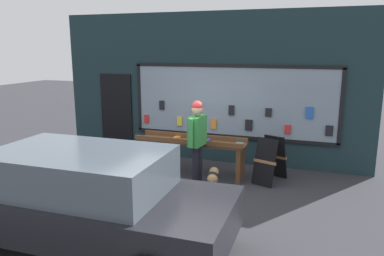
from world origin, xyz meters
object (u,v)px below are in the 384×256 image
display_table_main (191,144)px  small_dog (213,177)px  sandwich_board_sign (270,159)px  person_browsing (197,136)px  parked_car (82,197)px

display_table_main → small_dog: display_table_main is taller
small_dog → sandwich_board_sign: (0.97, 0.98, 0.18)m
display_table_main → sandwich_board_sign: size_ratio=2.54×
display_table_main → person_browsing: (0.33, -0.54, 0.34)m
person_browsing → small_dog: person_browsing is taller
person_browsing → parked_car: 2.92m
parked_car → small_dog: bearing=64.1°
sandwich_board_sign → parked_car: parked_car is taller
small_dog → sandwich_board_sign: 1.39m
small_dog → parked_car: bearing=144.4°
parked_car → display_table_main: bearing=81.6°
display_table_main → person_browsing: 0.72m
small_dog → sandwich_board_sign: bearing=-55.0°
sandwich_board_sign → person_browsing: bearing=-132.9°
small_dog → person_browsing: bearing=47.0°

